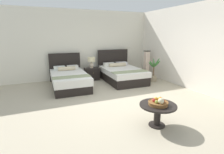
# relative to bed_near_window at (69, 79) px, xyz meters

# --- Properties ---
(ground_plane) EXTENTS (9.30, 9.99, 0.02)m
(ground_plane) POSITION_rel_bed_near_window_xyz_m (1.07, -1.97, -0.31)
(ground_plane) COLOR #AFA38A
(wall_back) EXTENTS (9.30, 0.12, 2.90)m
(wall_back) POSITION_rel_bed_near_window_xyz_m (1.07, 1.23, 1.15)
(wall_back) COLOR silver
(wall_back) RESTS_ON ground
(wall_side_right) EXTENTS (0.12, 5.59, 2.90)m
(wall_side_right) POSITION_rel_bed_near_window_xyz_m (3.92, -1.57, 1.15)
(wall_side_right) COLOR silver
(wall_side_right) RESTS_ON ground
(bed_near_window) EXTENTS (1.29, 2.23, 1.14)m
(bed_near_window) POSITION_rel_bed_near_window_xyz_m (0.00, 0.00, 0.00)
(bed_near_window) COLOR black
(bed_near_window) RESTS_ON ground
(bed_near_corner) EXTENTS (1.47, 2.16, 1.22)m
(bed_near_corner) POSITION_rel_bed_near_window_xyz_m (2.15, 0.00, 0.01)
(bed_near_corner) COLOR black
(bed_near_corner) RESTS_ON ground
(nightstand) EXTENTS (0.59, 0.43, 0.51)m
(nightstand) POSITION_rel_bed_near_window_xyz_m (1.07, 0.68, -0.04)
(nightstand) COLOR black
(nightstand) RESTS_ON ground
(table_lamp) EXTENTS (0.31, 0.31, 0.45)m
(table_lamp) POSITION_rel_bed_near_window_xyz_m (1.07, 0.70, 0.50)
(table_lamp) COLOR beige
(table_lamp) RESTS_ON nightstand
(coffee_table) EXTENTS (0.76, 0.76, 0.48)m
(coffee_table) POSITION_rel_bed_near_window_xyz_m (1.22, -3.61, 0.06)
(coffee_table) COLOR black
(coffee_table) RESTS_ON ground
(fruit_bowl) EXTENTS (0.41, 0.41, 0.18)m
(fruit_bowl) POSITION_rel_bed_near_window_xyz_m (1.20, -3.64, 0.24)
(fruit_bowl) COLOR brown
(fruit_bowl) RESTS_ON coffee_table
(floor_lamp_corner) EXTENTS (0.23, 0.23, 1.17)m
(floor_lamp_corner) POSITION_rel_bed_near_window_xyz_m (3.51, 0.25, 0.29)
(floor_lamp_corner) COLOR black
(floor_lamp_corner) RESTS_ON ground
(potted_palm) EXTENTS (0.52, 0.54, 0.96)m
(potted_palm) POSITION_rel_bed_near_window_xyz_m (3.31, -0.57, 0.02)
(potted_palm) COLOR gray
(potted_palm) RESTS_ON ground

